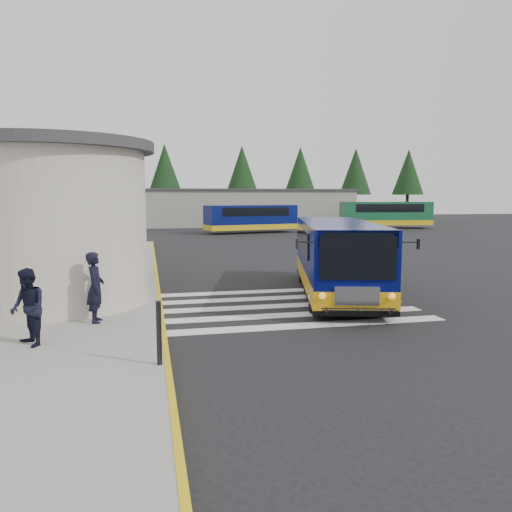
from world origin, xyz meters
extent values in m
plane|color=black|center=(0.00, 0.00, 0.00)|extent=(140.00, 140.00, 0.00)
cube|color=gray|center=(-9.00, 4.00, 0.07)|extent=(10.00, 34.00, 0.15)
cube|color=gold|center=(-4.05, 4.00, 0.08)|extent=(0.12, 34.00, 0.16)
cylinder|color=beige|center=(-7.00, 0.50, 2.40)|extent=(5.20, 5.20, 4.50)
cylinder|color=#38383A|center=(-7.00, 0.50, 4.80)|extent=(5.80, 5.80, 0.30)
cube|color=black|center=(-6.48, 5.00, 1.25)|extent=(0.08, 1.20, 2.20)
cube|color=#38383A|center=(-6.00, 5.00, 2.55)|extent=(1.20, 1.80, 0.12)
cube|color=silver|center=(-0.50, -3.20, 0.01)|extent=(8.00, 0.55, 0.01)
cube|color=silver|center=(-0.50, -2.00, 0.01)|extent=(8.00, 0.55, 0.01)
cube|color=silver|center=(-0.50, -0.80, 0.01)|extent=(8.00, 0.55, 0.01)
cube|color=silver|center=(-0.50, 0.40, 0.01)|extent=(8.00, 0.55, 0.01)
cube|color=silver|center=(-0.50, 1.60, 0.01)|extent=(8.00, 0.55, 0.01)
cube|color=gray|center=(6.00, 42.00, 2.00)|extent=(26.00, 8.00, 4.00)
cube|color=#38383A|center=(6.00, 42.00, 4.10)|extent=(26.40, 8.40, 0.20)
cylinder|color=black|center=(-12.00, 50.00, 1.80)|extent=(0.44, 0.44, 3.60)
cone|color=black|center=(-12.00, 50.00, 6.80)|extent=(4.40, 4.40, 6.40)
cylinder|color=black|center=(-2.00, 50.00, 1.80)|extent=(0.44, 0.44, 3.60)
cone|color=black|center=(-2.00, 50.00, 6.80)|extent=(4.40, 4.40, 6.40)
cylinder|color=black|center=(8.00, 50.00, 1.80)|extent=(0.44, 0.44, 3.60)
cone|color=black|center=(8.00, 50.00, 6.80)|extent=(4.40, 4.40, 6.40)
cylinder|color=black|center=(16.00, 50.00, 1.80)|extent=(0.44, 0.44, 3.60)
cone|color=black|center=(16.00, 50.00, 6.80)|extent=(4.40, 4.40, 6.40)
cylinder|color=black|center=(24.00, 50.00, 1.80)|extent=(0.44, 0.44, 3.60)
cone|color=black|center=(24.00, 50.00, 6.80)|extent=(4.40, 4.40, 6.40)
cylinder|color=black|center=(32.00, 50.00, 1.80)|extent=(0.44, 0.44, 3.60)
cone|color=black|center=(32.00, 50.00, 6.80)|extent=(4.40, 4.40, 6.40)
cube|color=#070B54|center=(1.92, 0.57, 1.42)|extent=(4.17, 8.43, 2.12)
cube|color=orange|center=(1.92, 0.57, 0.61)|extent=(4.20, 8.47, 0.51)
cube|color=black|center=(1.92, 0.57, 0.32)|extent=(4.19, 8.46, 0.20)
cube|color=black|center=(0.93, -3.39, 1.76)|extent=(1.94, 0.54, 1.13)
cube|color=silver|center=(0.93, -3.40, 0.77)|extent=(1.15, 0.34, 0.50)
cube|color=black|center=(0.98, 1.55, 1.85)|extent=(1.49, 5.79, 0.81)
cube|color=black|center=(3.21, 0.99, 1.85)|extent=(1.49, 5.79, 0.81)
cylinder|color=black|center=(0.30, -1.82, 0.43)|extent=(0.47, 0.91, 0.87)
cylinder|color=black|center=(2.23, -2.30, 0.43)|extent=(0.47, 0.91, 0.87)
cylinder|color=black|center=(1.53, 3.09, 0.43)|extent=(0.47, 0.91, 0.87)
cylinder|color=black|center=(3.46, 2.61, 0.43)|extent=(0.47, 0.91, 0.87)
cube|color=black|center=(-0.56, -2.86, 2.12)|extent=(0.08, 0.17, 0.27)
cube|color=black|center=(2.50, -3.62, 2.12)|extent=(0.08, 0.17, 0.27)
imported|color=black|center=(-5.70, -2.25, 1.05)|extent=(0.44, 0.66, 1.80)
imported|color=black|center=(-6.90, -4.09, 0.99)|extent=(0.98, 1.03, 1.68)
cylinder|color=black|center=(-4.20, -5.90, 0.77)|extent=(0.10, 0.10, 1.24)
cube|color=#060F4D|center=(5.01, 29.78, 1.47)|extent=(8.82, 4.20, 2.17)
cube|color=gold|center=(5.01, 29.78, 0.59)|extent=(8.86, 4.23, 0.47)
cube|color=black|center=(5.01, 29.78, 1.99)|extent=(6.99, 3.82, 0.76)
cube|color=#165330|center=(20.24, 33.26, 1.60)|extent=(9.55, 3.64, 2.38)
cube|color=gold|center=(20.24, 33.26, 0.64)|extent=(9.58, 3.67, 0.52)
cube|color=black|center=(20.24, 33.26, 2.17)|extent=(7.50, 3.45, 0.83)
camera|label=1|loc=(-4.36, -15.31, 3.34)|focal=35.00mm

